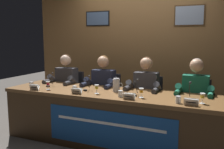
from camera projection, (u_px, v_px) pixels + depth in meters
The scene contains 28 objects.
ground_plane at pixel (112, 142), 3.67m from camera, with size 12.00×12.00×0.00m, color #4C4742.
wall_back_panelled at pixel (141, 49), 4.70m from camera, with size 4.40×0.14×2.60m.
conference_table at pixel (109, 110), 3.50m from camera, with size 3.20×0.85×0.75m.
chair_far_left at pixel (71, 97), 4.59m from camera, with size 0.44×0.44×0.90m.
panelist_far_left at pixel (64, 84), 4.37m from camera, with size 0.51×0.48×1.23m.
nameplate_far_left at pixel (34, 87), 3.70m from camera, with size 0.15×0.06×0.08m.
juice_glass_far_left at pixel (48, 84), 3.72m from camera, with size 0.06×0.06×0.12m.
water_cup_far_left at pixel (32, 85), 3.90m from camera, with size 0.06×0.06×0.08m.
microphone_far_left at pixel (50, 82), 3.96m from camera, with size 0.06×0.17×0.22m.
chair_center_left at pixel (107, 101), 4.30m from camera, with size 0.44×0.44×0.90m.
panelist_center_left at pixel (102, 87), 4.08m from camera, with size 0.51×0.48×1.23m.
nameplate_center_left at pixel (77, 91), 3.44m from camera, with size 0.15×0.06×0.08m.
juice_glass_center_left at pixel (97, 87), 3.44m from camera, with size 0.06×0.06×0.12m.
water_cup_center_left at pixel (75, 89), 3.57m from camera, with size 0.06×0.06×0.08m.
microphone_center_left at pixel (87, 85), 3.65m from camera, with size 0.06×0.17×0.22m.
chair_center_right at pixel (148, 105), 4.02m from camera, with size 0.44×0.44×0.90m.
panelist_center_right at pixel (145, 91), 3.79m from camera, with size 0.51×0.48×1.23m.
nameplate_center_right at pixel (129, 96), 3.12m from camera, with size 0.16×0.06×0.08m.
juice_glass_center_right at pixel (141, 91), 3.21m from camera, with size 0.06×0.06×0.12m.
water_cup_center_right at pixel (120, 94), 3.26m from camera, with size 0.06×0.06×0.08m.
microphone_center_right at pixel (136, 90), 3.33m from camera, with size 0.06×0.17×0.22m.
chair_far_right at pixel (195, 111), 3.73m from camera, with size 0.44×0.44×0.90m.
panelist_far_right at pixel (195, 95), 3.51m from camera, with size 0.51×0.48×1.23m.
nameplate_far_right at pixel (191, 102), 2.84m from camera, with size 0.16×0.06×0.08m.
juice_glass_far_right at pixel (202, 96), 2.92m from camera, with size 0.06×0.06×0.12m.
water_cup_far_right at pixel (178, 100), 2.95m from camera, with size 0.06×0.06×0.08m.
microphone_far_right at pixel (189, 94), 3.11m from camera, with size 0.06×0.17×0.22m.
water_pitcher_central at pixel (116, 85), 3.58m from camera, with size 0.15×0.10×0.21m.
Camera 1 is at (1.40, -3.20, 1.51)m, focal length 40.20 mm.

